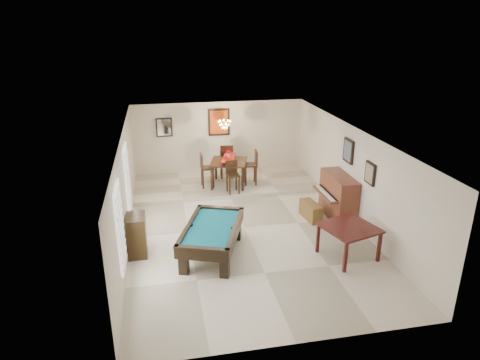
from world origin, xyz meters
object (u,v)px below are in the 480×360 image
object	(u,v)px
apothecary_chest	(137,235)
dining_table	(229,171)
dining_chair_west	(207,170)
dining_chair_east	(250,167)
pool_table	(212,241)
upright_piano	(333,197)
dining_chair_north	(226,161)
square_table	(348,242)
dining_chair_south	(233,177)
flower_vase	(229,154)
chandelier	(224,121)
piano_bench	(311,211)

from	to	relation	value
apothecary_chest	dining_table	bearing A→B (deg)	53.19
dining_chair_west	dining_chair_east	bearing A→B (deg)	-91.76
pool_table	apothecary_chest	distance (m)	1.78
upright_piano	dining_chair_east	distance (m)	3.26
upright_piano	dining_chair_north	size ratio (longest dim) A/B	1.27
square_table	apothecary_chest	size ratio (longest dim) A/B	1.15
dining_table	dining_chair_east	world-z (taller)	dining_chair_east
dining_chair_south	dining_chair_east	distance (m)	0.95
square_table	flower_vase	world-z (taller)	flower_vase
flower_vase	square_table	bearing A→B (deg)	-67.65
pool_table	chandelier	xyz separation A→B (m)	(1.03, 4.44, 1.84)
dining_chair_south	dining_chair_north	xyz separation A→B (m)	(0.03, 1.46, 0.08)
piano_bench	dining_chair_west	xyz separation A→B (m)	(-2.58, 2.70, 0.45)
dining_chair_east	square_table	bearing A→B (deg)	19.63
apothecary_chest	dining_chair_south	world-z (taller)	dining_chair_south
square_table	dining_chair_north	world-z (taller)	dining_chair_north
dining_chair_north	chandelier	bearing A→B (deg)	80.28
flower_vase	chandelier	world-z (taller)	chandelier
piano_bench	square_table	bearing A→B (deg)	-86.45
dining_table	flower_vase	size ratio (longest dim) A/B	4.43
dining_chair_west	dining_chair_east	distance (m)	1.42
dining_chair_north	dining_chair_west	world-z (taller)	dining_chair_north
dining_chair_east	dining_chair_west	bearing A→B (deg)	-85.99
upright_piano	dining_table	size ratio (longest dim) A/B	1.32
pool_table	upright_piano	world-z (taller)	upright_piano
dining_chair_east	upright_piano	bearing A→B (deg)	37.54
dining_table	flower_vase	world-z (taller)	flower_vase
pool_table	dining_table	distance (m)	4.33
dining_chair_south	upright_piano	bearing A→B (deg)	-46.70
upright_piano	dining_chair_south	size ratio (longest dim) A/B	1.47
piano_bench	dining_chair_north	xyz separation A→B (m)	(-1.82, 3.50, 0.48)
apothecary_chest	chandelier	xyz separation A→B (m)	(2.76, 4.06, 1.71)
pool_table	dining_chair_west	xyz separation A→B (m)	(0.40, 4.14, 0.32)
pool_table	dining_chair_east	bearing A→B (deg)	85.76
dining_chair_east	apothecary_chest	bearing A→B (deg)	-38.84
pool_table	dining_chair_north	bearing A→B (deg)	96.38
flower_vase	dining_table	bearing A→B (deg)	0.00
dining_chair_east	chandelier	xyz separation A→B (m)	(-0.79, 0.31, 1.51)
piano_bench	flower_vase	bearing A→B (deg)	124.35
apothecary_chest	dining_table	xyz separation A→B (m)	(2.84, 3.79, 0.10)
apothecary_chest	square_table	bearing A→B (deg)	-12.48
dining_chair_west	dining_chair_east	size ratio (longest dim) A/B	0.98
square_table	dining_chair_east	size ratio (longest dim) A/B	0.99
dining_chair_south	chandelier	size ratio (longest dim) A/B	1.70
upright_piano	chandelier	bearing A→B (deg)	130.00
piano_bench	dining_chair_east	bearing A→B (deg)	113.34
piano_bench	dining_chair_east	xyz separation A→B (m)	(-1.16, 2.68, 0.46)
chandelier	dining_chair_east	bearing A→B (deg)	-21.72
pool_table	chandelier	bearing A→B (deg)	96.49
dining_chair_north	piano_bench	bearing A→B (deg)	121.91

